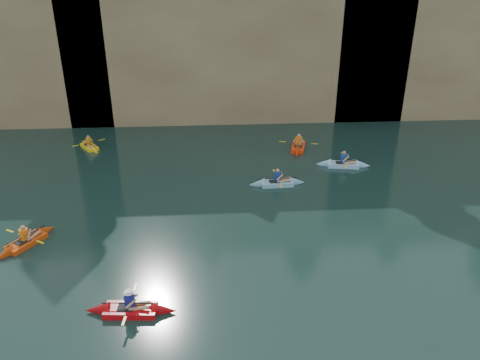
{
  "coord_description": "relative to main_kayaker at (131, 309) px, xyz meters",
  "views": [
    {
      "loc": [
        -0.12,
        -11.04,
        10.83
      ],
      "look_at": [
        0.98,
        5.56,
        3.0
      ],
      "focal_mm": 35.0,
      "sensor_mm": 36.0,
      "label": 1
    }
  ],
  "objects": [
    {
      "name": "cliff",
      "position": [
        2.99,
        28.4,
        5.85
      ],
      "size": [
        70.0,
        16.0,
        12.0
      ],
      "primitive_type": "cube",
      "color": "tan",
      "rests_on": "ground"
    },
    {
      "name": "kayaker_ltblue_near",
      "position": [
        6.31,
        9.56,
        -0.01
      ],
      "size": [
        3.02,
        2.34,
        1.18
      ],
      "rotation": [
        0.0,
        0.0,
        0.05
      ],
      "color": "#7EB6D4",
      "rests_on": "ground"
    },
    {
      "name": "sea_cave_east",
      "position": [
        12.99,
        20.35,
        2.1
      ],
      "size": [
        5.0,
        1.0,
        4.5
      ],
      "primitive_type": "cube",
      "color": "black",
      "rests_on": "ground"
    },
    {
      "name": "ground",
      "position": [
        2.99,
        -1.6,
        -0.15
      ],
      "size": [
        160.0,
        160.0,
        0.0
      ],
      "primitive_type": "plane",
      "color": "black",
      "rests_on": "ground"
    },
    {
      "name": "cliff_slab_center",
      "position": [
        4.99,
        21.0,
        5.55
      ],
      "size": [
        24.0,
        2.4,
        11.4
      ],
      "primitive_type": "cube",
      "color": "#9E8760",
      "rests_on": "ground"
    },
    {
      "name": "sea_cave_center",
      "position": [
        -1.01,
        20.35,
        1.45
      ],
      "size": [
        3.5,
        1.0,
        3.2
      ],
      "primitive_type": "cube",
      "color": "black",
      "rests_on": "ground"
    },
    {
      "name": "kayaker_orange",
      "position": [
        -5.01,
        4.56,
        -0.01
      ],
      "size": [
        2.17,
        2.9,
        1.14
      ],
      "rotation": [
        0.0,
        0.0,
        1.01
      ],
      "color": "#D5420D",
      "rests_on": "ground"
    },
    {
      "name": "kayaker_red_far",
      "position": [
        8.39,
        14.73,
        -0.0
      ],
      "size": [
        2.38,
        3.45,
        1.24
      ],
      "rotation": [
        0.0,
        0.0,
        1.32
      ],
      "color": "red",
      "rests_on": "ground"
    },
    {
      "name": "main_kayaker",
      "position": [
        0.0,
        0.0,
        0.0
      ],
      "size": [
        3.15,
        2.13,
        1.15
      ],
      "rotation": [
        0.0,
        0.0,
        -0.07
      ],
      "color": "red",
      "rests_on": "ground"
    },
    {
      "name": "kayaker_ltblue_mid",
      "position": [
        10.48,
        11.79,
        -0.01
      ],
      "size": [
        3.19,
        2.33,
        1.19
      ],
      "rotation": [
        0.0,
        0.0,
        -0.16
      ],
      "color": "#95C9FA",
      "rests_on": "ground"
    },
    {
      "name": "kayaker_yellow",
      "position": [
        -4.85,
        15.71,
        -0.02
      ],
      "size": [
        2.03,
        2.52,
        1.07
      ],
      "rotation": [
        0.0,
        0.0,
        -0.96
      ],
      "color": "yellow",
      "rests_on": "ground"
    }
  ]
}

